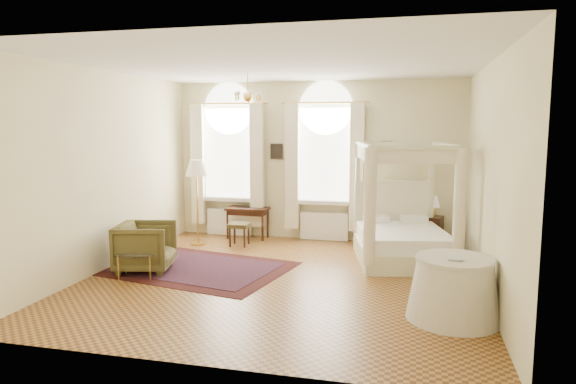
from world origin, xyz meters
name	(u,v)px	position (x,y,z in m)	size (l,w,h in m)	color
ground	(281,279)	(0.00, 0.00, 0.00)	(6.00, 6.00, 0.00)	#9F6B2E
room_walls	(281,153)	(0.00, 0.00, 1.98)	(6.00, 6.00, 6.00)	#FEEFC1
window_left	(228,168)	(-1.90, 2.87, 1.49)	(1.62, 0.27, 3.29)	silver
window_right	(324,170)	(0.20, 2.87, 1.49)	(1.62, 0.27, 3.29)	silver
chandelier	(248,96)	(-0.90, 1.20, 2.91)	(0.51, 0.45, 0.50)	gold
wall_pictures	(320,150)	(0.09, 2.97, 1.89)	(2.54, 0.03, 0.39)	black
canopy_bed	(403,235)	(1.82, 1.54, 0.48)	(1.94, 2.21, 2.09)	beige
nightstand	(430,232)	(2.33, 2.70, 0.32)	(0.44, 0.40, 0.63)	#36190E
nightstand_lamp	(433,203)	(2.37, 2.72, 0.89)	(0.27, 0.27, 0.40)	gold
writing_desk	(248,212)	(-1.42, 2.70, 0.57)	(0.90, 0.49, 0.67)	#36190E
laptop	(243,206)	(-1.53, 2.76, 0.68)	(0.30, 0.19, 0.02)	black
stool	(239,227)	(-1.37, 2.02, 0.38)	(0.41, 0.41, 0.46)	#4F4422
armchair	(146,247)	(-2.30, -0.04, 0.41)	(0.87, 0.89, 0.81)	#4C4320
coffee_table	(137,255)	(-2.25, -0.40, 0.36)	(0.65, 0.51, 0.40)	white
floor_lamp	(197,172)	(-2.22, 1.92, 1.47)	(0.44, 0.44, 1.72)	gold
oriental_rug	(197,268)	(-1.54, 0.29, 0.01)	(3.34, 2.68, 0.01)	#3C0F0E
side_table	(454,289)	(2.49, -1.09, 0.39)	(1.15, 1.15, 0.79)	beige
book	(447,258)	(2.39, -1.17, 0.80)	(0.19, 0.25, 0.02)	black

